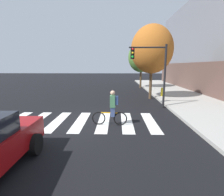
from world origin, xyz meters
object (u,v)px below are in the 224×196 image
Objects in this scene: street_tree_near at (152,49)px; street_tree_mid at (141,57)px; cyclist at (112,108)px; fire_hydrant at (162,92)px; traffic_light_near at (153,65)px.

street_tree_near reaches higher than street_tree_mid.
cyclist is at bearing -114.10° from street_tree_near.
cyclist is 2.19× the size of fire_hydrant.
traffic_light_near reaches higher than fire_hydrant.
cyclist is 4.86m from traffic_light_near.
fire_hydrant is at bearing 66.20° from traffic_light_near.
street_tree_mid is at bearing 88.91° from street_tree_near.
street_tree_near is (0.56, 3.37, 1.32)m from traffic_light_near.
traffic_light_near is at bearing -99.52° from street_tree_near.
street_tree_mid is (-1.02, 6.89, 3.37)m from fire_hydrant.
cyclist is at bearing -102.76° from street_tree_mid.
street_tree_mid is (3.26, 14.41, 3.05)m from cyclist.
traffic_light_near is 10.87m from street_tree_mid.
cyclist is 0.41× the size of traffic_light_near.
traffic_light_near reaches higher than cyclist.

